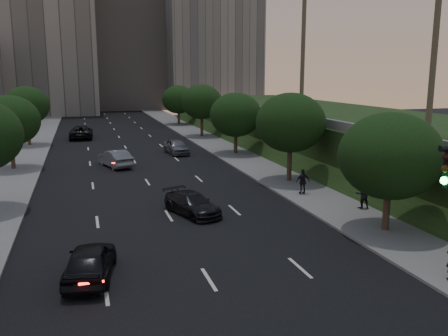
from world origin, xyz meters
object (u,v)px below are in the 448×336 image
object	(u,v)px
sedan_near_left	(90,261)
sedan_far_right	(176,147)
sedan_mid_left	(115,158)
pedestrian_b	(362,194)
pedestrian_c	(303,182)
sedan_near_right	(192,204)
sedan_far_left	(81,132)

from	to	relation	value
sedan_near_left	sedan_far_right	bearing A→B (deg)	-97.75
sedan_near_left	sedan_mid_left	xyz separation A→B (m)	(2.66, 23.36, 0.02)
sedan_near_left	pedestrian_b	world-z (taller)	pedestrian_b
sedan_far_right	pedestrian_c	bearing A→B (deg)	-80.86
sedan_mid_left	sedan_far_right	bearing A→B (deg)	-158.70
sedan_mid_left	pedestrian_c	xyz separation A→B (m)	(11.32, -13.92, 0.23)
sedan_mid_left	pedestrian_c	bearing A→B (deg)	111.94
pedestrian_b	pedestrian_c	distance (m)	4.55
sedan_near_left	sedan_near_right	bearing A→B (deg)	-118.49
sedan_mid_left	sedan_far_left	size ratio (longest dim) A/B	0.78
sedan_far_left	pedestrian_c	xyz separation A→B (m)	(14.11, -33.83, 0.17)
sedan_near_right	sedan_far_right	distance (m)	21.29
sedan_near_left	sedan_far_left	bearing A→B (deg)	-79.85
sedan_mid_left	sedan_far_right	world-z (taller)	sedan_far_right
pedestrian_b	pedestrian_c	size ratio (longest dim) A/B	1.04
sedan_mid_left	pedestrian_b	xyz separation A→B (m)	(13.21, -18.06, 0.26)
sedan_far_left	sedan_near_right	size ratio (longest dim) A/B	1.34
sedan_near_left	pedestrian_b	distance (m)	16.73
sedan_mid_left	pedestrian_b	bearing A→B (deg)	109.00
sedan_mid_left	pedestrian_c	distance (m)	17.94
sedan_near_right	sedan_far_right	size ratio (longest dim) A/B	0.98
sedan_mid_left	sedan_near_left	bearing A→B (deg)	66.33
sedan_near_left	pedestrian_b	bearing A→B (deg)	-151.55
pedestrian_b	sedan_far_left	bearing A→B (deg)	-60.56
sedan_near_left	sedan_far_left	world-z (taller)	sedan_far_left
sedan_far_left	sedan_mid_left	bearing A→B (deg)	100.46
sedan_near_left	pedestrian_c	distance (m)	16.87
sedan_far_left	sedan_far_right	distance (m)	17.44
sedan_far_left	pedestrian_c	distance (m)	36.66
sedan_near_left	sedan_far_right	world-z (taller)	sedan_far_right
sedan_mid_left	pedestrian_c	world-z (taller)	pedestrian_c
sedan_near_left	sedan_mid_left	bearing A→B (deg)	-86.51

